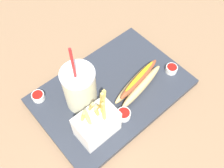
# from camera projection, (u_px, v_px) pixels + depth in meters

# --- Properties ---
(ground_plane) EXTENTS (2.40, 2.40, 0.02)m
(ground_plane) POSITION_uv_depth(u_px,v_px,m) (112.00, 95.00, 0.79)
(ground_plane) COLOR #8C6B4C
(food_tray) EXTENTS (0.45, 0.30, 0.02)m
(food_tray) POSITION_uv_depth(u_px,v_px,m) (112.00, 91.00, 0.78)
(food_tray) COLOR #2D333D
(food_tray) RESTS_ON ground_plane
(soda_cup) EXTENTS (0.09, 0.09, 0.23)m
(soda_cup) POSITION_uv_depth(u_px,v_px,m) (80.00, 88.00, 0.69)
(soda_cup) COLOR beige
(soda_cup) RESTS_ON food_tray
(fries_basket) EXTENTS (0.11, 0.07, 0.16)m
(fries_basket) POSITION_uv_depth(u_px,v_px,m) (97.00, 124.00, 0.66)
(fries_basket) COLOR white
(fries_basket) RESTS_ON food_tray
(hot_dog_1) EXTENTS (0.19, 0.08, 0.06)m
(hot_dog_1) POSITION_uv_depth(u_px,v_px,m) (139.00, 82.00, 0.75)
(hot_dog_1) COLOR #DBB775
(hot_dog_1) RESTS_ON food_tray
(ketchup_cup_1) EXTENTS (0.04, 0.04, 0.02)m
(ketchup_cup_1) POSITION_uv_depth(u_px,v_px,m) (172.00, 69.00, 0.80)
(ketchup_cup_1) COLOR white
(ketchup_cup_1) RESTS_ON food_tray
(ketchup_cup_2) EXTENTS (0.04, 0.04, 0.02)m
(ketchup_cup_2) POSITION_uv_depth(u_px,v_px,m) (38.00, 96.00, 0.74)
(ketchup_cup_2) COLOR white
(ketchup_cup_2) RESTS_ON food_tray
(ketchup_cup_3) EXTENTS (0.04, 0.04, 0.02)m
(ketchup_cup_3) POSITION_uv_depth(u_px,v_px,m) (124.00, 114.00, 0.71)
(ketchup_cup_3) COLOR white
(ketchup_cup_3) RESTS_ON food_tray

